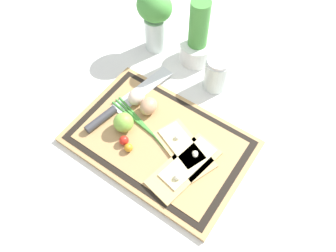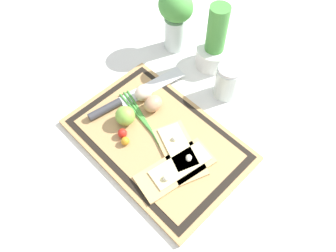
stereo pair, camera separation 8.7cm
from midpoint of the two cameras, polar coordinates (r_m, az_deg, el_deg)
ground_plane at (r=0.89m, az=-4.26°, el=-3.15°), size 6.00×6.00×0.00m
cutting_board at (r=0.88m, az=-4.29°, el=-2.89°), size 0.47×0.31×0.02m
pizza_slice_near at (r=0.83m, az=-0.05°, el=-7.28°), size 0.12×0.21×0.02m
pizza_slice_far at (r=0.85m, az=-0.11°, el=-4.11°), size 0.19×0.14×0.02m
knife at (r=0.94m, az=-11.68°, el=2.82°), size 0.08×0.31×0.02m
egg_brown at (r=0.91m, az=-6.17°, el=3.24°), size 0.04×0.06×0.04m
egg_pink at (r=0.93m, az=-8.17°, el=4.91°), size 0.04×0.06×0.04m
lime at (r=0.88m, az=-10.58°, el=0.39°), size 0.05×0.05×0.05m
cherry_tomato_red at (r=0.87m, az=-10.54°, el=-2.70°), size 0.03×0.03×0.03m
cherry_tomato_yellow at (r=0.86m, az=-9.81°, el=-3.98°), size 0.02×0.02×0.02m
scallion_bunch at (r=0.88m, az=-5.32°, el=-1.94°), size 0.33×0.10×0.01m
herb_pot at (r=1.02m, az=2.65°, el=14.39°), size 0.11×0.11×0.21m
sauce_jar at (r=0.97m, az=5.85°, el=8.62°), size 0.07×0.07×0.11m
herb_glass at (r=1.04m, az=-4.86°, el=18.30°), size 0.11×0.10×0.20m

